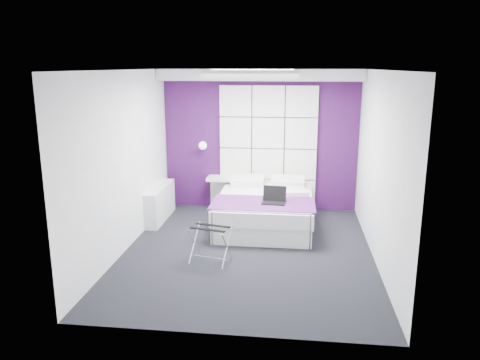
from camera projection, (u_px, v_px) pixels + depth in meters
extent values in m
plane|color=black|center=(248.00, 252.00, 6.86)|extent=(4.40, 4.40, 0.00)
plane|color=white|center=(249.00, 70.00, 6.25)|extent=(4.40, 4.40, 0.00)
plane|color=silver|center=(260.00, 141.00, 8.68)|extent=(3.60, 0.00, 3.60)
plane|color=silver|center=(125.00, 162.00, 6.76)|extent=(0.00, 4.40, 4.40)
plane|color=silver|center=(380.00, 168.00, 6.35)|extent=(0.00, 4.40, 4.40)
cube|color=#390F42|center=(260.00, 141.00, 8.67)|extent=(3.58, 0.02, 2.58)
cube|color=silver|center=(260.00, 75.00, 8.15)|extent=(3.58, 0.50, 0.20)
sphere|color=white|center=(203.00, 145.00, 8.68)|extent=(0.15, 0.15, 0.15)
cube|color=silver|center=(160.00, 203.00, 8.24)|extent=(0.22, 1.20, 0.60)
cube|color=silver|center=(265.00, 218.00, 7.92)|extent=(1.52, 1.91, 0.29)
cube|color=white|center=(265.00, 203.00, 7.85)|extent=(1.56, 1.95, 0.24)
cube|color=#511755|center=(263.00, 204.00, 7.36)|extent=(1.62, 0.86, 0.03)
cube|color=silver|center=(221.00, 178.00, 8.75)|extent=(0.50, 0.39, 0.06)
cube|color=black|center=(210.00, 227.00, 6.41)|extent=(0.51, 0.38, 0.01)
cube|color=black|center=(274.00, 203.00, 7.34)|extent=(0.37, 0.26, 0.02)
cube|color=black|center=(274.00, 193.00, 7.43)|extent=(0.37, 0.01, 0.24)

